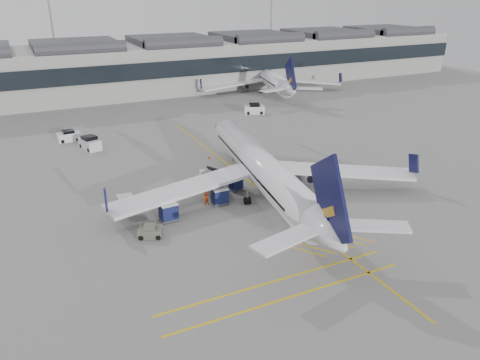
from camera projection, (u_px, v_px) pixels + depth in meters
name	position (u px, v px, depth m)	size (l,w,h in m)	color
ground	(210.00, 234.00, 47.74)	(220.00, 220.00, 0.00)	gray
terminal	(88.00, 69.00, 105.21)	(200.00, 20.45, 12.40)	#9E9E99
light_masts	(67.00, 26.00, 113.04)	(113.00, 0.60, 25.45)	slate
apron_markings	(253.00, 183.00, 60.07)	(0.25, 60.00, 0.01)	gold
airliner_main	(263.00, 170.00, 55.61)	(37.21, 40.94, 10.94)	white
airliner_far	(269.00, 79.00, 112.06)	(34.19, 37.75, 10.17)	white
belt_loader	(213.00, 178.00, 60.29)	(5.26, 2.24, 2.10)	silver
baggage_cart_a	(236.00, 184.00, 57.81)	(1.72, 1.49, 1.63)	gray
baggage_cart_b	(220.00, 196.00, 54.05)	(1.92, 1.60, 1.99)	gray
baggage_cart_c	(168.00, 211.00, 50.25)	(2.02, 1.71, 2.03)	gray
baggage_cart_d	(125.00, 203.00, 52.38)	(1.86, 1.57, 1.86)	gray
ramp_agent_a	(220.00, 187.00, 57.03)	(0.59, 0.39, 1.63)	orange
ramp_agent_b	(205.00, 198.00, 53.94)	(0.80, 0.62, 1.64)	#DA410B
pushback_tug	(150.00, 232.00, 47.06)	(2.76, 2.27, 1.34)	#55594B
safety_cone_nose	(209.00, 157.00, 68.72)	(0.36, 0.36, 0.50)	#F24C0A
safety_cone_engine	(269.00, 180.00, 60.36)	(0.41, 0.41, 0.57)	#F24C0A
service_van_left	(69.00, 136.00, 76.36)	(3.66, 2.04, 1.81)	silver
service_van_mid	(90.00, 143.00, 72.54)	(3.07, 4.46, 2.09)	silver
service_van_right	(254.00, 109.00, 92.78)	(4.35, 3.20, 2.01)	silver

